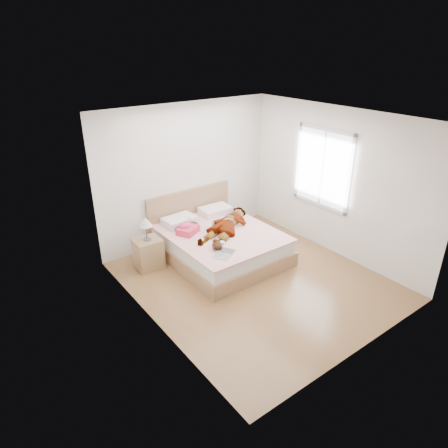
# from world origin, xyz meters

# --- Properties ---
(ground) EXTENTS (4.00, 4.00, 0.00)m
(ground) POSITION_xyz_m (0.00, 0.00, 0.00)
(ground) COLOR #57351B
(ground) RESTS_ON ground
(woman) EXTENTS (1.66, 1.33, 0.22)m
(woman) POSITION_xyz_m (0.17, 1.00, 0.62)
(woman) COLOR white
(woman) RESTS_ON bed
(hair) EXTENTS (0.47, 0.57, 0.08)m
(hair) POSITION_xyz_m (-0.40, 1.45, 0.55)
(hair) COLOR black
(hair) RESTS_ON bed
(phone) EXTENTS (0.09, 0.10, 0.05)m
(phone) POSITION_xyz_m (-0.33, 1.40, 0.69)
(phone) COLOR silver
(phone) RESTS_ON bed
(room_shell) EXTENTS (4.00, 4.00, 4.00)m
(room_shell) POSITION_xyz_m (1.77, 0.30, 1.50)
(room_shell) COLOR white
(room_shell) RESTS_ON ground
(bed) EXTENTS (1.80, 2.08, 1.00)m
(bed) POSITION_xyz_m (0.00, 1.04, 0.28)
(bed) COLOR brown
(bed) RESTS_ON ground
(towel) EXTENTS (0.45, 0.42, 0.19)m
(towel) POSITION_xyz_m (-0.49, 1.26, 0.59)
(towel) COLOR #F44266
(towel) RESTS_ON bed
(magazine) EXTENTS (0.47, 0.42, 0.02)m
(magazine) POSITION_xyz_m (-0.42, 0.29, 0.52)
(magazine) COLOR silver
(magazine) RESTS_ON bed
(coffee_mug) EXTENTS (0.12, 0.10, 0.09)m
(coffee_mug) POSITION_xyz_m (-0.29, 0.50, 0.55)
(coffee_mug) COLOR white
(coffee_mug) RESTS_ON bed
(plush_toy) EXTENTS (0.22, 0.27, 0.14)m
(plush_toy) POSITION_xyz_m (-0.41, 0.49, 0.58)
(plush_toy) COLOR black
(plush_toy) RESTS_ON bed
(nightstand) EXTENTS (0.45, 0.40, 0.94)m
(nightstand) POSITION_xyz_m (-1.19, 1.41, 0.31)
(nightstand) COLOR brown
(nightstand) RESTS_ON ground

